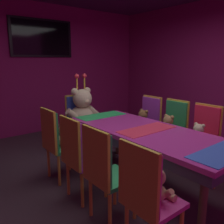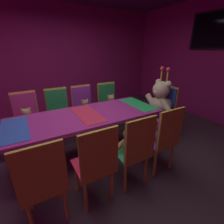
% 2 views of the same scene
% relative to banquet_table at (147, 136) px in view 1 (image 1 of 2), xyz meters
% --- Properties ---
extents(ground_plane, '(7.90, 7.90, 0.00)m').
position_rel_banquet_table_xyz_m(ground_plane, '(0.00, 0.00, -0.65)').
color(ground_plane, '#3F2D38').
extents(wall_back, '(5.20, 0.12, 2.80)m').
position_rel_banquet_table_xyz_m(wall_back, '(0.00, 3.20, 0.75)').
color(wall_back, '#8C1959').
rests_on(wall_back, ground_plane).
extents(banquet_table, '(0.90, 2.29, 0.75)m').
position_rel_banquet_table_xyz_m(banquet_table, '(0.00, 0.00, 0.00)').
color(banquet_table, '#B22D8C').
rests_on(banquet_table, ground_plane).
extents(chair_left_0, '(0.42, 0.41, 0.98)m').
position_rel_banquet_table_xyz_m(chair_left_0, '(-0.88, -0.81, -0.06)').
color(chair_left_0, '#CC338C').
rests_on(chair_left_0, ground_plane).
extents(teddy_left_0, '(0.24, 0.31, 0.29)m').
position_rel_banquet_table_xyz_m(teddy_left_0, '(-0.74, -0.81, -0.07)').
color(teddy_left_0, tan).
rests_on(teddy_left_0, chair_left_0).
extents(chair_left_1, '(0.42, 0.41, 0.98)m').
position_rel_banquet_table_xyz_m(chair_left_1, '(-0.88, -0.26, -0.06)').
color(chair_left_1, '#268C4C').
rests_on(chair_left_1, ground_plane).
extents(chair_left_2, '(0.42, 0.41, 0.98)m').
position_rel_banquet_table_xyz_m(chair_left_2, '(-0.87, 0.24, -0.06)').
color(chair_left_2, purple).
rests_on(chair_left_2, ground_plane).
extents(teddy_left_2, '(0.23, 0.30, 0.28)m').
position_rel_banquet_table_xyz_m(teddy_left_2, '(-0.73, 0.24, -0.07)').
color(teddy_left_2, '#9E7247').
rests_on(teddy_left_2, chair_left_2).
extents(chair_left_3, '(0.42, 0.41, 0.98)m').
position_rel_banquet_table_xyz_m(chair_left_3, '(-0.86, 0.82, -0.06)').
color(chair_left_3, '#268C4C').
rests_on(chair_left_3, ground_plane).
extents(teddy_left_3, '(0.25, 0.32, 0.30)m').
position_rel_banquet_table_xyz_m(teddy_left_3, '(-0.72, 0.82, -0.06)').
color(teddy_left_3, tan).
rests_on(teddy_left_3, chair_left_3).
extents(chair_right_1, '(0.42, 0.41, 0.98)m').
position_rel_banquet_table_xyz_m(chair_right_1, '(0.89, -0.26, -0.06)').
color(chair_right_1, red).
rests_on(chair_right_1, ground_plane).
extents(teddy_right_1, '(0.24, 0.31, 0.29)m').
position_rel_banquet_table_xyz_m(teddy_right_1, '(0.75, -0.26, -0.07)').
color(teddy_right_1, beige).
rests_on(teddy_right_1, chair_right_1).
extents(chair_right_2, '(0.42, 0.41, 0.98)m').
position_rel_banquet_table_xyz_m(chair_right_2, '(0.88, 0.26, -0.06)').
color(chair_right_2, '#268C4C').
rests_on(chair_right_2, ground_plane).
extents(teddy_right_2, '(0.26, 0.33, 0.32)m').
position_rel_banquet_table_xyz_m(teddy_right_2, '(0.74, 0.26, -0.06)').
color(teddy_right_2, '#9E7247').
rests_on(teddy_right_2, chair_right_2).
extents(chair_right_3, '(0.42, 0.41, 0.98)m').
position_rel_banquet_table_xyz_m(chair_right_3, '(0.86, 0.77, -0.06)').
color(chair_right_3, purple).
rests_on(chair_right_3, ground_plane).
extents(teddy_right_3, '(0.26, 0.34, 0.32)m').
position_rel_banquet_table_xyz_m(teddy_right_3, '(0.71, 0.77, -0.06)').
color(teddy_right_3, brown).
rests_on(teddy_right_3, chair_right_3).
extents(throne_chair, '(0.41, 0.42, 0.98)m').
position_rel_banquet_table_xyz_m(throne_chair, '(0.00, 1.69, -0.06)').
color(throne_chair, '#2D47B2').
rests_on(throne_chair, ground_plane).
extents(king_teddy_bear, '(0.71, 0.55, 0.91)m').
position_rel_banquet_table_xyz_m(king_teddy_bear, '(0.00, 1.52, 0.09)').
color(king_teddy_bear, beige).
rests_on(king_teddy_bear, throne_chair).
extents(wall_tv, '(1.36, 0.06, 0.79)m').
position_rel_banquet_table_xyz_m(wall_tv, '(0.00, 3.11, 1.40)').
color(wall_tv, black).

